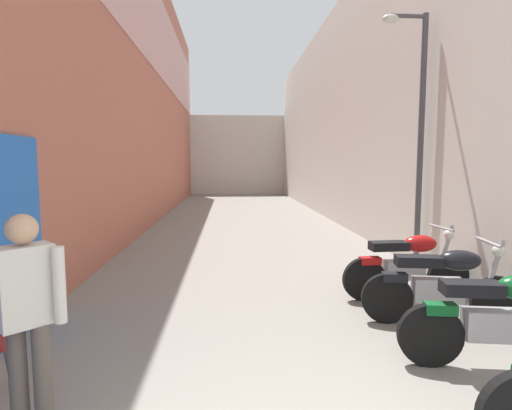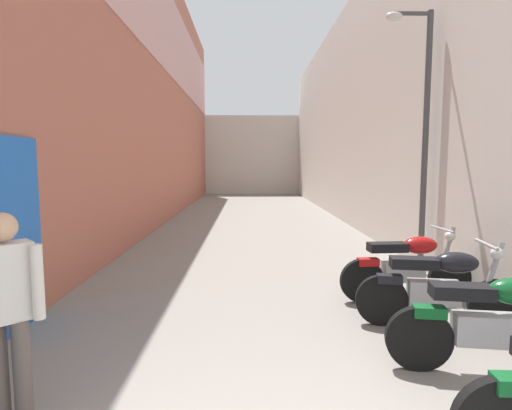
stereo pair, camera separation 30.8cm
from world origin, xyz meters
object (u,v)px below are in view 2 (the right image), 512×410
Objects in this scene: motorcycle_fourth at (407,265)px; motorcycle_third at (439,286)px; pedestrian_by_doorway at (7,307)px; street_lamp at (420,122)px; motorcycle_second at (494,321)px.

motorcycle_third is at bearing -90.01° from motorcycle_fourth.
pedestrian_by_doorway is at bearing -144.99° from motorcycle_fourth.
motorcycle_third is 0.99× the size of motorcycle_fourth.
motorcycle_third is 3.21m from street_lamp.
motorcycle_third is 1.17× the size of pedestrian_by_doorway.
motorcycle_fourth is (0.00, 0.94, 0.00)m from motorcycle_third.
street_lamp is at bearing 73.52° from motorcycle_third.
street_lamp reaches higher than pedestrian_by_doorway.
motorcycle_fourth is (0.00, 1.99, 0.00)m from motorcycle_second.
pedestrian_by_doorway reaches higher than motorcycle_fourth.
pedestrian_by_doorway reaches higher than motorcycle_third.
motorcycle_fourth is 4.72m from pedestrian_by_doorway.
motorcycle_fourth is 2.60m from street_lamp.
motorcycle_second is 1.00× the size of motorcycle_third.
motorcycle_third is 4.25m from pedestrian_by_doorway.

